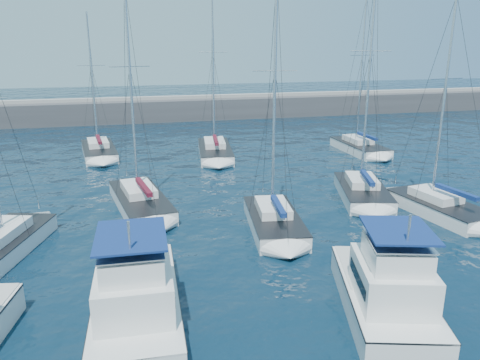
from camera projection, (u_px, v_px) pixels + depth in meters
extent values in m
plane|color=black|center=(334.00, 286.00, 22.27)|extent=(220.00, 220.00, 0.00)
cube|color=#424244|center=(185.00, 112.00, 70.31)|extent=(160.00, 6.00, 4.00)
cube|color=gray|center=(185.00, 97.00, 69.68)|extent=(160.00, 1.20, 0.50)
cube|color=silver|center=(137.00, 308.00, 19.71)|extent=(3.78, 9.07, 1.60)
cube|color=#262628|center=(136.00, 292.00, 19.49)|extent=(3.85, 9.08, 0.08)
cube|color=silver|center=(135.00, 287.00, 18.23)|extent=(3.06, 4.26, 1.60)
cube|color=black|center=(134.00, 285.00, 18.21)|extent=(3.08, 3.44, 0.45)
cube|color=silver|center=(132.00, 260.00, 17.69)|extent=(2.43, 3.00, 0.90)
cube|color=navy|center=(131.00, 236.00, 17.40)|extent=(2.74, 3.42, 0.08)
cube|color=silver|center=(382.00, 303.00, 20.12)|extent=(5.32, 8.47, 1.60)
cube|color=#262628|center=(384.00, 287.00, 19.90)|extent=(5.38, 8.49, 0.08)
cube|color=silver|center=(392.00, 280.00, 18.74)|extent=(3.65, 4.28, 1.60)
cube|color=black|center=(392.00, 278.00, 18.72)|extent=(3.50, 3.59, 0.45)
cube|color=silver|center=(396.00, 254.00, 18.20)|extent=(2.82, 3.07, 0.90)
cube|color=navy|center=(399.00, 230.00, 17.91)|extent=(3.19, 3.50, 0.08)
cube|color=silver|center=(141.00, 204.00, 32.65)|extent=(4.31, 9.00, 1.30)
cube|color=#262628|center=(140.00, 195.00, 32.47)|extent=(4.37, 9.01, 0.06)
cube|color=silver|center=(138.00, 189.00, 32.86)|extent=(2.52, 4.04, 0.55)
cylinder|color=silver|center=(131.00, 87.00, 31.15)|extent=(0.18, 0.18, 13.61)
cylinder|color=silver|center=(143.00, 189.00, 31.08)|extent=(0.79, 4.28, 0.12)
cube|color=#53101F|center=(144.00, 187.00, 30.95)|extent=(0.95, 3.89, 0.28)
cube|color=silver|center=(274.00, 224.00, 28.98)|extent=(3.89, 7.73, 1.30)
cube|color=#262628|center=(274.00, 215.00, 28.80)|extent=(3.95, 7.73, 0.06)
cube|color=silver|center=(273.00, 207.00, 29.15)|extent=(2.31, 3.46, 0.55)
cylinder|color=silver|center=(275.00, 94.00, 27.43)|extent=(0.18, 0.18, 13.53)
cylinder|color=silver|center=(278.00, 208.00, 27.50)|extent=(0.63, 3.68, 0.12)
cube|color=navy|center=(278.00, 206.00, 27.36)|extent=(0.81, 3.34, 0.28)
cube|color=silver|center=(362.00, 194.00, 34.67)|extent=(5.21, 8.18, 1.30)
cube|color=#262628|center=(363.00, 186.00, 34.49)|extent=(5.27, 8.20, 0.06)
cube|color=silver|center=(362.00, 180.00, 34.85)|extent=(2.91, 3.77, 0.55)
cylinder|color=silver|center=(369.00, 73.00, 32.91)|extent=(0.18, 0.18, 15.18)
cylinder|color=silver|center=(367.00, 179.00, 33.15)|extent=(1.24, 3.67, 0.12)
cube|color=navy|center=(367.00, 178.00, 33.01)|extent=(1.34, 3.37, 0.28)
cube|color=silver|center=(439.00, 210.00, 31.41)|extent=(4.08, 7.67, 1.30)
cube|color=#262628|center=(440.00, 201.00, 31.23)|extent=(4.14, 7.68, 0.06)
cube|color=silver|center=(436.00, 195.00, 31.54)|extent=(2.42, 3.45, 0.55)
cylinder|color=silver|center=(444.00, 98.00, 29.95)|extent=(0.18, 0.18, 12.47)
cylinder|color=silver|center=(455.00, 194.00, 30.02)|extent=(0.68, 3.62, 0.12)
cube|color=navy|center=(456.00, 192.00, 29.89)|extent=(0.85, 3.30, 0.28)
cube|color=silver|center=(99.00, 153.00, 47.62)|extent=(3.90, 8.77, 1.30)
cube|color=#262628|center=(99.00, 147.00, 47.44)|extent=(3.96, 8.78, 0.06)
cube|color=silver|center=(98.00, 143.00, 47.83)|extent=(2.34, 3.91, 0.55)
cylinder|color=silver|center=(92.00, 78.00, 46.29)|extent=(0.18, 0.18, 12.48)
cylinder|color=silver|center=(99.00, 141.00, 46.05)|extent=(0.58, 4.24, 0.12)
cube|color=#53101F|center=(99.00, 139.00, 45.92)|extent=(0.76, 3.84, 0.28)
cube|color=silver|center=(215.00, 153.00, 47.56)|extent=(4.32, 9.60, 1.30)
cube|color=#262628|center=(215.00, 147.00, 47.38)|extent=(4.38, 9.61, 0.06)
cube|color=silver|center=(214.00, 143.00, 47.84)|extent=(2.54, 4.29, 0.55)
cylinder|color=silver|center=(213.00, 67.00, 46.04)|extent=(0.18, 0.18, 14.57)
cylinder|color=silver|center=(216.00, 141.00, 45.81)|extent=(0.74, 4.61, 0.12)
cube|color=#53101F|center=(216.00, 140.00, 45.67)|extent=(0.91, 4.18, 0.28)
cube|color=silver|center=(360.00, 149.00, 49.19)|extent=(3.10, 8.01, 1.30)
cube|color=#262628|center=(360.00, 143.00, 49.01)|extent=(3.16, 8.01, 0.06)
cube|color=silver|center=(358.00, 139.00, 49.38)|extent=(1.99, 3.51, 0.55)
cylinder|color=silver|center=(362.00, 69.00, 47.61)|extent=(0.18, 0.18, 14.02)
cylinder|color=silver|center=(366.00, 137.00, 47.66)|extent=(0.17, 3.99, 0.12)
cube|color=navy|center=(367.00, 136.00, 47.52)|extent=(0.40, 3.59, 0.28)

